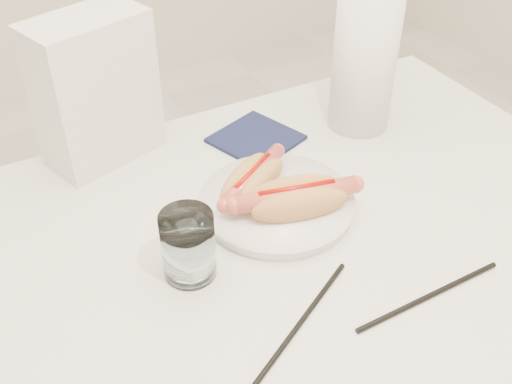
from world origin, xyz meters
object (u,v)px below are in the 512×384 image
water_glass (188,245)px  paper_towel_roll (364,62)px  table (277,263)px  hotdog_right (296,199)px  hotdog_left (252,180)px  napkin_box (95,90)px  plate (277,205)px

water_glass → paper_towel_roll: size_ratio=0.40×
table → hotdog_right: (0.04, 0.02, 0.11)m
hotdog_left → water_glass: 0.19m
hotdog_right → paper_towel_roll: bearing=49.6°
table → napkin_box: (-0.17, 0.35, 0.19)m
hotdog_right → napkin_box: size_ratio=0.75×
table → water_glass: 0.19m
napkin_box → plate: bearing=-73.7°
paper_towel_roll → table: bearing=-145.0°
water_glass → plate: bearing=19.2°
table → water_glass: size_ratio=11.18×
plate → paper_towel_roll: 0.34m
table → water_glass: bearing=-177.5°
table → paper_towel_roll: (0.31, 0.21, 0.19)m
paper_towel_roll → hotdog_left: bearing=-158.9°
water_glass → napkin_box: napkin_box is taller
hotdog_right → water_glass: bearing=-159.6°
water_glass → paper_towel_roll: (0.46, 0.22, 0.08)m
hotdog_left → napkin_box: (-0.17, 0.25, 0.09)m
hotdog_right → napkin_box: bearing=135.4°
plate → water_glass: (-0.18, -0.06, 0.04)m
table → hotdog_right: 0.12m
plate → napkin_box: bearing=124.0°
plate → napkin_box: size_ratio=0.93×
water_glass → table: bearing=2.5°
hotdog_left → hotdog_right: 0.09m
plate → hotdog_right: size_ratio=1.23×
table → paper_towel_roll: size_ratio=4.48×
hotdog_left → plate: bearing=-92.2°
water_glass → hotdog_right: bearing=7.5°
plate → hotdog_left: size_ratio=1.54×
paper_towel_roll → hotdog_right: bearing=-143.4°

